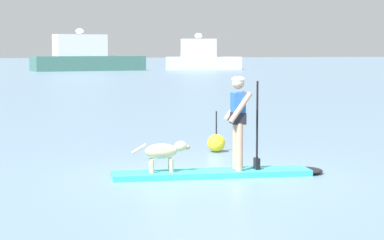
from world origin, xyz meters
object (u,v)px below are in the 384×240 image
object	(u,v)px
marker_buoy	(216,143)
moored_boat_port	(86,57)
dog	(164,152)
moored_boat_outer	(202,58)
person_paddler	(239,116)
paddleboard	(225,173)

from	to	relation	value
marker_buoy	moored_boat_port	bearing A→B (deg)	80.47
dog	moored_boat_outer	xyz separation A→B (m)	(26.11, 65.62, 0.87)
person_paddler	marker_buoy	bearing A→B (deg)	75.30
paddleboard	moored_boat_outer	xyz separation A→B (m)	(25.05, 65.81, 1.27)
marker_buoy	paddleboard	bearing A→B (deg)	-109.46
dog	moored_boat_outer	world-z (taller)	moored_boat_outer
paddleboard	dog	size ratio (longest dim) A/B	3.74
person_paddler	moored_boat_outer	distance (m)	70.38
paddleboard	moored_boat_port	xyz separation A→B (m)	(11.61, 66.03, 1.40)
dog	marker_buoy	bearing A→B (deg)	52.00
paddleboard	marker_buoy	size ratio (longest dim) A/B	4.30
moored_boat_port	moored_boat_outer	bearing A→B (deg)	-0.91
paddleboard	marker_buoy	xyz separation A→B (m)	(1.00, 2.83, 0.15)
paddleboard	dog	xyz separation A→B (m)	(-1.06, 0.19, 0.40)
person_paddler	dog	xyz separation A→B (m)	(-1.30, 0.24, -0.61)
moored_boat_port	marker_buoy	distance (m)	64.10
moored_boat_port	person_paddler	bearing A→B (deg)	-99.76
paddleboard	person_paddler	xyz separation A→B (m)	(0.25, -0.04, 1.01)
paddleboard	marker_buoy	distance (m)	3.00
moored_boat_outer	paddleboard	bearing A→B (deg)	-110.84
paddleboard	moored_boat_port	size ratio (longest dim) A/B	0.31
paddleboard	marker_buoy	world-z (taller)	marker_buoy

